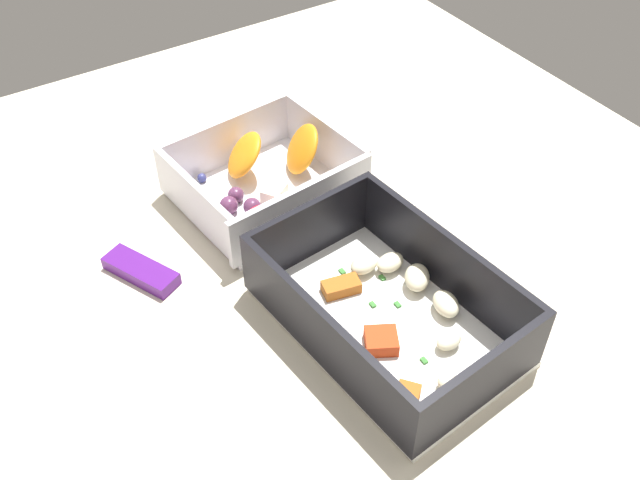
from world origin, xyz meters
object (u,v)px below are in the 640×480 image
Objects in this scene: fruit_bowl at (266,180)px; candy_bar at (141,271)px; pasta_container at (388,310)px; paper_cup_liner at (190,146)px.

candy_bar is (-3.44, 14.35, -1.46)cm from fruit_bowl.
pasta_container is at bearing -137.85° from candy_bar.
paper_cup_liner is (10.54, 3.12, -1.24)cm from fruit_bowl.
fruit_bowl is 14.83cm from candy_bar.
pasta_container is 1.29× the size of fruit_bowl.
pasta_container is 19.44cm from fruit_bowl.
pasta_container is 5.70× the size of paper_cup_liner.
fruit_bowl reaches higher than paper_cup_liner.
pasta_container is at bearing -173.83° from paper_cup_liner.
pasta_container reaches higher than candy_bar.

